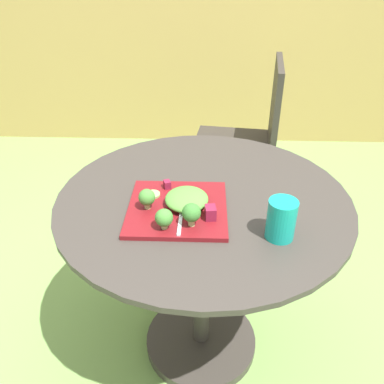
{
  "coord_description": "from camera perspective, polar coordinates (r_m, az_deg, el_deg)",
  "views": [
    {
      "loc": [
        -0.0,
        -1.04,
        1.4
      ],
      "look_at": [
        -0.04,
        -0.04,
        0.76
      ],
      "focal_mm": 37.11,
      "sensor_mm": 36.0,
      "label": 1
    }
  ],
  "objects": [
    {
      "name": "salad_plate",
      "position": [
        1.17,
        -1.94,
        -2.38
      ],
      "size": [
        0.29,
        0.29,
        0.01
      ],
      "primitive_type": "cube",
      "color": "maroon",
      "rests_on": "patio_table"
    },
    {
      "name": "fork",
      "position": [
        1.13,
        -1.41,
        -3.35
      ],
      "size": [
        0.02,
        0.15,
        0.0
      ],
      "color": "silver",
      "rests_on": "salad_plate"
    },
    {
      "name": "bamboo_fence",
      "position": [
        3.14,
        2.12,
        19.28
      ],
      "size": [
        8.0,
        0.08,
        1.37
      ],
      "primitive_type": "cube",
      "color": "#A8894C",
      "rests_on": "ground_plane"
    },
    {
      "name": "ground_plane",
      "position": [
        1.74,
        1.4,
        -20.86
      ],
      "size": [
        12.0,
        12.0,
        0.0
      ],
      "primitive_type": "plane",
      "color": "#70994C"
    },
    {
      "name": "broccoli_floret_0",
      "position": [
        1.07,
        -3.86,
        -3.75
      ],
      "size": [
        0.05,
        0.05,
        0.06
      ],
      "color": "#99B770",
      "rests_on": "salad_plate"
    },
    {
      "name": "patio_chair",
      "position": [
        2.19,
        8.66,
        8.58
      ],
      "size": [
        0.49,
        0.49,
        0.9
      ],
      "color": "#332D28",
      "rests_on": "ground_plane"
    },
    {
      "name": "beet_chunk_0",
      "position": [
        1.25,
        -3.44,
        1.1
      ],
      "size": [
        0.03,
        0.03,
        0.02
      ],
      "primitive_type": "cube",
      "rotation": [
        0.0,
        0.0,
        1.93
      ],
      "color": "maroon",
      "rests_on": "salad_plate"
    },
    {
      "name": "broccoli_floret_2",
      "position": [
        1.07,
        0.11,
        -3.05
      ],
      "size": [
        0.05,
        0.05,
        0.07
      ],
      "color": "#99B770",
      "rests_on": "salad_plate"
    },
    {
      "name": "beet_chunk_1",
      "position": [
        1.11,
        2.85,
        -2.97
      ],
      "size": [
        0.03,
        0.04,
        0.04
      ],
      "primitive_type": "cube",
      "rotation": [
        0.0,
        0.0,
        4.83
      ],
      "color": "maroon",
      "rests_on": "salad_plate"
    },
    {
      "name": "cucumber_slice_0",
      "position": [
        1.22,
        -5.49,
        -0.34
      ],
      "size": [
        0.04,
        0.04,
        0.01
      ],
      "primitive_type": "cylinder",
      "color": "#8EB766",
      "rests_on": "salad_plate"
    },
    {
      "name": "patio_table",
      "position": [
        1.4,
        1.65,
        -9.29
      ],
      "size": [
        0.92,
        0.92,
        0.72
      ],
      "color": "#38332D",
      "rests_on": "ground_plane"
    },
    {
      "name": "broccoli_floret_1",
      "position": [
        1.15,
        -6.33,
        -0.8
      ],
      "size": [
        0.05,
        0.05,
        0.06
      ],
      "color": "#99B770",
      "rests_on": "salad_plate"
    },
    {
      "name": "drinking_glass",
      "position": [
        1.08,
        12.85,
        -4.14
      ],
      "size": [
        0.08,
        0.08,
        0.11
      ],
      "color": "#149989",
      "rests_on": "patio_table"
    },
    {
      "name": "lettuce_mound",
      "position": [
        1.17,
        -0.61,
        -1.02
      ],
      "size": [
        0.13,
        0.14,
        0.04
      ],
      "primitive_type": "ellipsoid",
      "color": "#519338",
      "rests_on": "salad_plate"
    }
  ]
}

